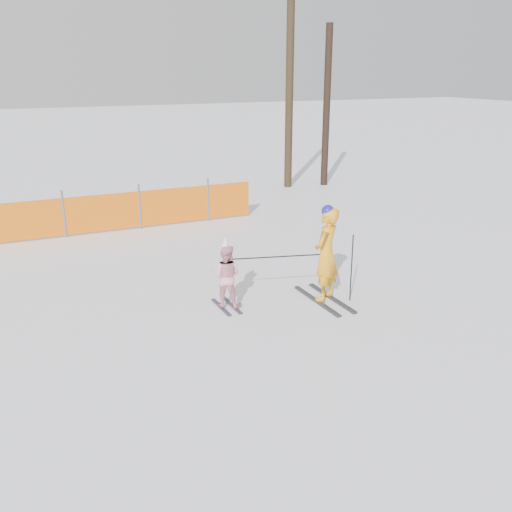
# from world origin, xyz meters

# --- Properties ---
(ground) EXTENTS (120.00, 120.00, 0.00)m
(ground) POSITION_xyz_m (0.00, 0.00, 0.00)
(ground) COLOR white
(ground) RESTS_ON ground
(adult) EXTENTS (0.78, 1.59, 1.88)m
(adult) POSITION_xyz_m (1.32, 0.22, 0.94)
(adult) COLOR black
(adult) RESTS_ON ground
(child) EXTENTS (0.73, 0.85, 1.37)m
(child) POSITION_xyz_m (-0.50, 0.72, 0.63)
(child) COLOR black
(child) RESTS_ON ground
(ski_poles) EXTENTS (2.17, 0.69, 1.31)m
(ski_poles) POSITION_xyz_m (1.01, 0.27, 0.81)
(ski_poles) COLOR black
(ski_poles) RESTS_ON ground
(tree_trunks) EXTENTS (1.69, 0.53, 7.02)m
(tree_trunks) POSITION_xyz_m (6.48, 10.12, 3.25)
(tree_trunks) COLOR #312516
(tree_trunks) RESTS_ON ground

